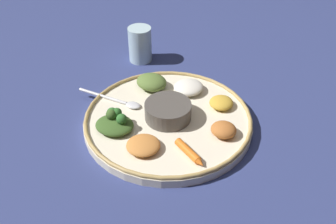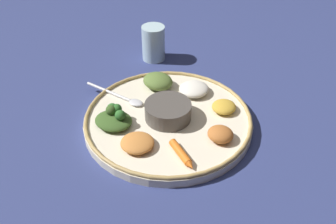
{
  "view_description": "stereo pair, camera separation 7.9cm",
  "coord_description": "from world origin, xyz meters",
  "px_view_note": "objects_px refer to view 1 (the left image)",
  "views": [
    {
      "loc": [
        0.47,
        -0.41,
        0.52
      ],
      "look_at": [
        0.0,
        0.0,
        0.03
      ],
      "focal_mm": 40.41,
      "sensor_mm": 36.0,
      "label": 1
    },
    {
      "loc": [
        0.52,
        -0.35,
        0.52
      ],
      "look_at": [
        0.0,
        0.0,
        0.03
      ],
      "focal_mm": 40.41,
      "sensor_mm": 36.0,
      "label": 2
    }
  ],
  "objects_px": {
    "center_bowl": "(168,110)",
    "carrot_near_spoon": "(190,153)",
    "greens_pile": "(115,122)",
    "drinking_glass": "(140,46)",
    "spoon": "(119,101)"
  },
  "relations": [
    {
      "from": "carrot_near_spoon",
      "to": "greens_pile",
      "type": "bearing_deg",
      "value": -159.51
    },
    {
      "from": "spoon",
      "to": "carrot_near_spoon",
      "type": "height_order",
      "value": "carrot_near_spoon"
    },
    {
      "from": "greens_pile",
      "to": "carrot_near_spoon",
      "type": "distance_m",
      "value": 0.17
    },
    {
      "from": "center_bowl",
      "to": "drinking_glass",
      "type": "distance_m",
      "value": 0.28
    },
    {
      "from": "spoon",
      "to": "center_bowl",
      "type": "bearing_deg",
      "value": 22.65
    },
    {
      "from": "greens_pile",
      "to": "drinking_glass",
      "type": "relative_size",
      "value": 1.1
    },
    {
      "from": "center_bowl",
      "to": "carrot_near_spoon",
      "type": "distance_m",
      "value": 0.12
    },
    {
      "from": "center_bowl",
      "to": "carrot_near_spoon",
      "type": "relative_size",
      "value": 1.22
    },
    {
      "from": "center_bowl",
      "to": "spoon",
      "type": "height_order",
      "value": "center_bowl"
    },
    {
      "from": "center_bowl",
      "to": "carrot_near_spoon",
      "type": "xyz_separation_m",
      "value": [
        0.11,
        -0.04,
        -0.01
      ]
    },
    {
      "from": "center_bowl",
      "to": "drinking_glass",
      "type": "xyz_separation_m",
      "value": [
        -0.25,
        0.12,
        0.0
      ]
    },
    {
      "from": "center_bowl",
      "to": "spoon",
      "type": "relative_size",
      "value": 0.64
    },
    {
      "from": "spoon",
      "to": "greens_pile",
      "type": "distance_m",
      "value": 0.09
    },
    {
      "from": "center_bowl",
      "to": "greens_pile",
      "type": "distance_m",
      "value": 0.11
    },
    {
      "from": "spoon",
      "to": "carrot_near_spoon",
      "type": "distance_m",
      "value": 0.22
    }
  ]
}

